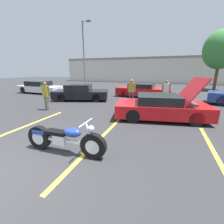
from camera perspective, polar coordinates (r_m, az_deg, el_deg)
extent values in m
cube|color=yellow|center=(7.06, -31.14, -5.10)|extent=(0.12, 4.79, 0.01)
cube|color=yellow|center=(5.01, -5.36, -10.85)|extent=(0.12, 4.79, 0.01)
cube|color=yellow|center=(4.82, 35.70, -15.12)|extent=(0.12, 4.79, 0.01)
cube|color=beige|center=(29.45, 13.96, 15.21)|extent=(32.00, 4.00, 4.40)
cube|color=gray|center=(29.52, 14.23, 19.19)|extent=(32.00, 4.20, 0.30)
cylinder|color=slate|center=(21.15, -10.65, 20.41)|extent=(0.18, 0.18, 8.11)
cylinder|color=slate|center=(21.62, -10.06, 30.86)|extent=(0.90, 0.10, 0.10)
cube|color=#4C4C51|center=(21.41, -8.84, 31.06)|extent=(0.44, 0.28, 0.16)
cylinder|color=brown|center=(21.06, 34.82, 10.74)|extent=(0.32, 0.32, 2.82)
ellipsoid|color=#387F38|center=(21.15, 36.13, 18.67)|extent=(3.59, 3.59, 4.13)
cylinder|color=black|center=(3.99, -7.10, -12.73)|extent=(0.70, 0.19, 0.69)
cylinder|color=black|center=(4.90, -25.81, -8.66)|extent=(0.70, 0.19, 0.69)
cylinder|color=silver|center=(3.99, -7.10, -12.73)|extent=(0.39, 0.19, 0.38)
cylinder|color=silver|center=(4.90, -25.81, -8.66)|extent=(0.39, 0.19, 0.38)
cylinder|color=silver|center=(4.38, -17.51, -10.42)|extent=(1.46, 0.18, 0.12)
cube|color=silver|center=(4.43, -18.93, -9.65)|extent=(0.37, 0.25, 0.28)
ellipsoid|color=navy|center=(4.13, -14.88, -7.56)|extent=(0.51, 0.30, 0.26)
cube|color=black|center=(4.43, -20.48, -7.24)|extent=(0.64, 0.29, 0.10)
cube|color=navy|center=(4.80, -25.71, -6.67)|extent=(0.39, 0.24, 0.10)
cylinder|color=silver|center=(3.88, -8.42, -8.30)|extent=(0.31, 0.08, 0.63)
cylinder|color=silver|center=(3.81, -9.99, -4.04)|extent=(0.07, 0.70, 0.04)
sphere|color=silver|center=(3.80, -7.93, -6.28)|extent=(0.16, 0.16, 0.16)
cylinder|color=silver|center=(4.70, -20.58, -9.67)|extent=(1.11, 0.14, 0.09)
cube|color=red|center=(7.43, 18.08, 1.06)|extent=(4.41, 2.67, 0.57)
cube|color=black|center=(7.31, 17.12, 4.78)|extent=(2.15, 2.06, 0.40)
cylinder|color=black|center=(6.99, 29.37, -2.38)|extent=(0.65, 0.33, 0.62)
cylinder|color=black|center=(8.56, 25.66, 1.13)|extent=(0.65, 0.33, 0.62)
cylinder|color=black|center=(6.56, 7.94, -1.55)|extent=(0.65, 0.33, 0.62)
cylinder|color=black|center=(8.21, 8.31, 1.97)|extent=(0.65, 0.33, 0.62)
cube|color=red|center=(7.55, 27.57, 7.06)|extent=(1.18, 1.91, 1.21)
cube|color=#4C4C51|center=(7.64, 26.67, 2.42)|extent=(0.79, 1.16, 0.28)
cube|color=black|center=(11.75, -11.70, 6.65)|extent=(4.37, 2.93, 0.57)
cube|color=black|center=(11.72, -12.61, 9.12)|extent=(2.21, 2.06, 0.46)
cylinder|color=black|center=(10.81, -6.08, 5.32)|extent=(0.64, 0.40, 0.61)
cylinder|color=black|center=(12.29, -5.15, 6.61)|extent=(0.64, 0.40, 0.61)
cylinder|color=black|center=(11.41, -18.65, 5.14)|extent=(0.64, 0.40, 0.61)
cylinder|color=black|center=(12.83, -16.36, 6.42)|extent=(0.64, 0.40, 0.61)
cube|color=silver|center=(16.57, -25.55, 8.04)|extent=(4.83, 1.94, 0.55)
cube|color=black|center=(16.67, -26.20, 9.75)|extent=(2.21, 1.64, 0.46)
cylinder|color=black|center=(15.01, -23.80, 7.10)|extent=(0.67, 0.25, 0.66)
cylinder|color=black|center=(16.06, -19.96, 7.98)|extent=(0.67, 0.25, 0.66)
cylinder|color=black|center=(17.25, -30.65, 7.21)|extent=(0.67, 0.25, 0.66)
cylinder|color=black|center=(18.18, -26.91, 8.03)|extent=(0.67, 0.25, 0.66)
cube|color=red|center=(13.25, 11.83, 7.73)|extent=(4.55, 2.14, 0.61)
cube|color=black|center=(13.23, 11.19, 9.84)|extent=(2.10, 1.81, 0.34)
cylinder|color=black|center=(12.25, 17.31, 5.92)|extent=(0.61, 0.26, 0.60)
cylinder|color=black|center=(13.88, 18.12, 6.93)|extent=(0.61, 0.26, 0.60)
cylinder|color=black|center=(12.83, 4.94, 6.99)|extent=(0.61, 0.26, 0.60)
cylinder|color=black|center=(14.40, 7.08, 7.88)|extent=(0.61, 0.26, 0.60)
cylinder|color=black|center=(11.87, 36.44, 3.45)|extent=(0.72, 0.36, 0.68)
cylinder|color=black|center=(13.37, 36.11, 4.56)|extent=(0.72, 0.36, 0.68)
cylinder|color=gray|center=(9.43, -23.94, 3.06)|extent=(0.12, 0.12, 0.78)
cylinder|color=gray|center=(9.29, -23.05, 2.99)|extent=(0.12, 0.12, 0.78)
cube|color=#B29933|center=(9.25, -23.97, 7.25)|extent=(0.36, 0.20, 0.62)
cylinder|color=brown|center=(9.40, -24.97, 7.44)|extent=(0.08, 0.08, 0.56)
cylinder|color=brown|center=(9.10, -22.98, 7.43)|extent=(0.08, 0.08, 0.56)
sphere|color=brown|center=(9.21, -24.26, 9.79)|extent=(0.21, 0.21, 0.21)
cylinder|color=brown|center=(10.64, 19.08, 4.87)|extent=(0.12, 0.12, 0.78)
cylinder|color=brown|center=(10.64, 20.15, 4.77)|extent=(0.12, 0.12, 0.78)
cube|color=white|center=(10.54, 19.97, 8.56)|extent=(0.36, 0.20, 0.62)
cylinder|color=brown|center=(10.54, 18.78, 8.84)|extent=(0.08, 0.08, 0.56)
cylinder|color=brown|center=(10.54, 21.19, 8.62)|extent=(0.08, 0.08, 0.56)
sphere|color=brown|center=(10.50, 20.18, 10.81)|extent=(0.21, 0.21, 0.21)
cylinder|color=#38476B|center=(10.33, 6.81, 5.35)|extent=(0.12, 0.12, 0.79)
cylinder|color=#38476B|center=(10.28, 7.90, 5.27)|extent=(0.12, 0.12, 0.79)
cube|color=#B29933|center=(10.20, 7.49, 9.25)|extent=(0.36, 0.20, 0.63)
cylinder|color=#9E704C|center=(10.25, 6.28, 9.49)|extent=(0.08, 0.08, 0.57)
cylinder|color=#9E704C|center=(10.15, 8.73, 9.35)|extent=(0.08, 0.08, 0.57)
sphere|color=#9E704C|center=(10.16, 7.58, 11.61)|extent=(0.22, 0.22, 0.22)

